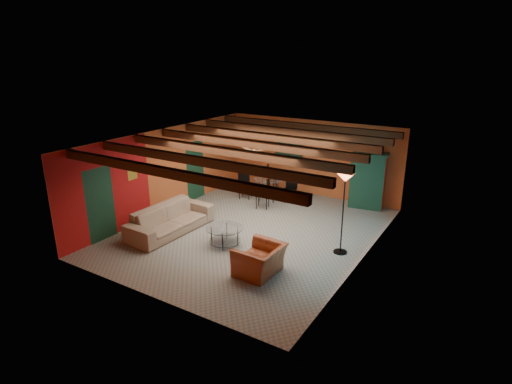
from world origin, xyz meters
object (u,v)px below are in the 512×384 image
Objects in this scene: potted_plant at (372,148)px; armchair at (260,260)px; armoire at (369,181)px; sofa at (170,219)px; vase at (268,168)px; floor_lamp at (343,214)px; coffee_table at (225,236)px; dining_table at (268,186)px.

armchair is at bearing -97.81° from potted_plant.
armchair is 0.60× the size of armoire.
vase is at bearing -12.93° from sofa.
vase is at bearing -150.20° from armchair.
sofa is at bearing -99.82° from armchair.
floor_lamp reaches higher than armchair.
potted_plant reaches higher than armoire.
potted_plant is (2.37, 4.83, 1.78)m from coffee_table.
coffee_table is at bearing -116.13° from potted_plant.
dining_table is at bearing -160.59° from potted_plant.
floor_lamp is at bearing -34.66° from vase.
armchair is 0.54× the size of dining_table.
dining_table is at bearing 145.34° from floor_lamp.
coffee_table is at bearing -125.35° from armoire.
floor_lamp is 4.42m from vase.
dining_table is (-0.81, 3.71, 0.27)m from coffee_table.
armchair is 5.13m from dining_table.
dining_table is 4.45m from floor_lamp.
armoire is 3.38m from vase.
vase is (0.00, 0.00, 0.62)m from dining_table.
armchair is 5.19m from vase.
vase is at bearing 145.34° from floor_lamp.
floor_lamp reaches higher than coffee_table.
armoire is (3.18, 1.12, 0.38)m from dining_table.
vase is at bearing 102.34° from coffee_table.
dining_table is at bearing -169.81° from armoire.
armoire is (0.78, 5.65, 0.55)m from armchair.
floor_lamp is at bearing -82.94° from potted_plant.
sofa is 2.68× the size of coffee_table.
armchair is at bearing -121.25° from floor_lamp.
floor_lamp is at bearing 150.58° from armchair.
sofa reaches higher than coffee_table.
armoire is 3.66m from floor_lamp.
dining_table is at bearing 102.34° from coffee_table.
floor_lamp is at bearing 23.05° from coffee_table.
sofa is 1.48× the size of armoire.
armoire is 0.84× the size of floor_lamp.
armoire is at bearing 19.41° from dining_table.
dining_table is 3.70m from potted_plant.
armchair is at bearing -62.03° from dining_table.
sofa is 3.49m from armchair.
potted_plant reaches higher than coffee_table.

